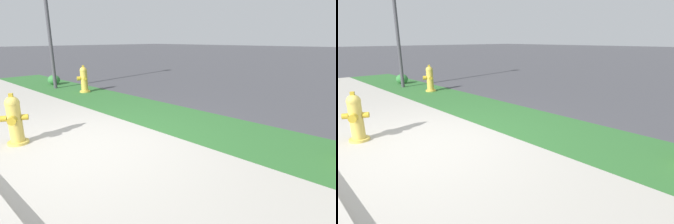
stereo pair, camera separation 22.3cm
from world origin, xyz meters
TOP-DOWN VIEW (x-y plane):
  - ground_plane at (0.00, 0.00)m, footprint 120.00×120.00m
  - sidewalk_pavement at (0.00, 0.00)m, footprint 18.00×2.51m
  - grass_verge at (0.00, 2.08)m, footprint 18.00×1.64m
  - fire_hydrant_mid_block at (-0.90, -0.60)m, footprint 0.35×0.37m
  - fire_hydrant_far_end at (-3.85, 2.23)m, footprint 0.39×0.36m
  - shrub_bush_mid_verge at (-5.88, 2.21)m, footprint 0.41×0.41m

SIDE VIEW (x-z plane):
  - ground_plane at x=0.00m, z-range 0.00..0.00m
  - grass_verge at x=0.00m, z-range 0.00..0.01m
  - sidewalk_pavement at x=0.00m, z-range 0.00..0.01m
  - shrub_bush_mid_verge at x=-5.88m, z-range 0.00..0.35m
  - fire_hydrant_mid_block at x=-0.90m, z-range -0.01..0.78m
  - fire_hydrant_far_end at x=-3.85m, z-range -0.01..0.80m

